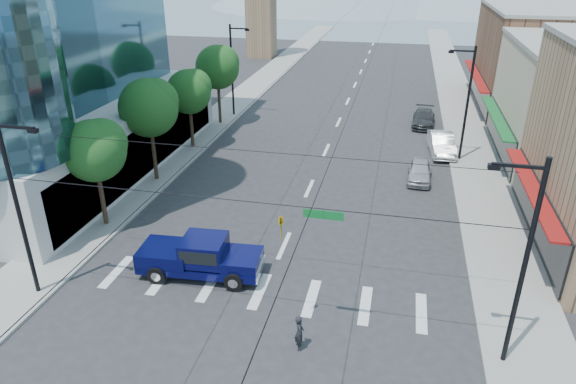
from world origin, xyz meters
name	(u,v)px	position (x,y,z in m)	size (l,w,h in m)	color
ground	(255,310)	(0.00, 0.00, 0.00)	(160.00, 160.00, 0.00)	#28282B
sidewalk_left	(250,91)	(-12.00, 40.00, 0.07)	(4.00, 120.00, 0.15)	gray
sidewalk_right	(458,102)	(12.00, 40.00, 0.07)	(4.00, 120.00, 0.15)	gray
shop_far	(544,60)	(20.00, 40.00, 5.00)	(12.00, 18.00, 10.00)	brown
tree_near	(97,148)	(-11.07, 6.10, 4.99)	(3.65, 3.64, 6.71)	black
tree_midnear	(151,106)	(-11.07, 13.10, 5.59)	(4.09, 4.09, 7.52)	black
tree_midfar	(190,90)	(-11.07, 20.10, 4.99)	(3.65, 3.64, 6.71)	black
tree_far	(219,66)	(-11.07, 27.10, 5.59)	(4.09, 4.09, 7.52)	black
signal_rig	(250,235)	(0.19, -1.00, 4.64)	(21.80, 0.20, 9.00)	black
lamp_pole_nw	(233,67)	(-10.67, 30.00, 4.94)	(2.00, 0.25, 9.00)	black
lamp_pole_ne	(466,100)	(10.67, 22.00, 4.94)	(2.00, 0.25, 9.00)	black
pickup_truck	(200,256)	(-3.57, 2.26, 1.12)	(6.52, 2.84, 2.16)	#080A3E
pedestrian	(299,332)	(2.50, -2.00, 0.82)	(0.60, 0.39, 1.65)	black
parked_car_near	(420,171)	(7.60, 17.23, 0.71)	(1.68, 4.19, 1.43)	#B7B8BC
parked_car_mid	(441,144)	(9.40, 23.26, 0.85)	(1.79, 5.14, 1.69)	silver
parked_car_far	(424,118)	(8.10, 30.71, 0.73)	(2.05, 5.04, 1.46)	#343437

